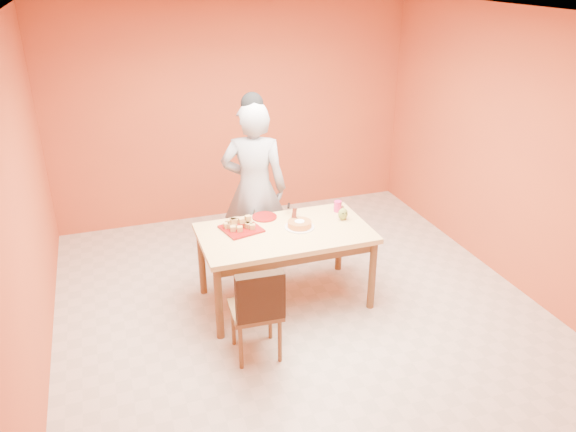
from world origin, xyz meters
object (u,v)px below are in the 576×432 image
object	(u,v)px
dining_chair	(256,308)
person	(254,189)
red_dinner_plate	(265,217)
checker_tin	(339,208)
dining_table	(285,240)
pastry_platter	(241,229)
sponge_cake	(300,224)
magenta_glass	(338,206)
egg_ornament	(343,214)

from	to	relation	value
dining_chair	person	world-z (taller)	person
red_dinner_plate	checker_tin	size ratio (longest dim) A/B	2.52
person	checker_tin	distance (m)	0.89
dining_table	person	world-z (taller)	person
dining_chair	person	bearing A→B (deg)	77.49
pastry_platter	red_dinner_plate	size ratio (longest dim) A/B	1.37
person	pastry_platter	world-z (taller)	person
dining_chair	sponge_cake	bearing A→B (deg)	51.98
magenta_glass	red_dinner_plate	bearing A→B (deg)	172.60
red_dinner_plate	sponge_cake	size ratio (longest dim) A/B	1.07
dining_chair	egg_ornament	size ratio (longest dim) A/B	7.28
dining_chair	red_dinner_plate	distance (m)	1.18
dining_chair	magenta_glass	world-z (taller)	dining_chair
sponge_cake	magenta_glass	bearing A→B (deg)	25.06
magenta_glass	checker_tin	xyz separation A→B (m)	(0.03, 0.04, -0.04)
checker_tin	sponge_cake	bearing A→B (deg)	-152.87
checker_tin	magenta_glass	bearing A→B (deg)	-131.24
dining_table	red_dinner_plate	distance (m)	0.38
person	pastry_platter	distance (m)	0.65
dining_table	checker_tin	distance (m)	0.75
sponge_cake	egg_ornament	size ratio (longest dim) A/B	1.87
pastry_platter	sponge_cake	bearing A→B (deg)	-14.11
dining_chair	red_dinner_plate	size ratio (longest dim) A/B	3.64
dining_chair	pastry_platter	bearing A→B (deg)	85.78
sponge_cake	egg_ornament	xyz separation A→B (m)	(0.46, 0.03, 0.02)
pastry_platter	magenta_glass	distance (m)	1.03
dining_table	red_dinner_plate	world-z (taller)	red_dinner_plate
dining_chair	egg_ornament	xyz separation A→B (m)	(1.11, 0.77, 0.36)
egg_ornament	magenta_glass	bearing A→B (deg)	60.47
checker_tin	dining_chair	bearing A→B (deg)	-139.25
red_dinner_plate	checker_tin	xyz separation A→B (m)	(0.78, -0.06, 0.01)
dining_chair	checker_tin	xyz separation A→B (m)	(1.17, 1.01, 0.31)
dining_chair	checker_tin	world-z (taller)	dining_chair
pastry_platter	checker_tin	world-z (taller)	checker_tin
person	sponge_cake	distance (m)	0.75
dining_table	person	xyz separation A→B (m)	(-0.09, 0.72, 0.26)
red_dinner_plate	sponge_cake	xyz separation A→B (m)	(0.25, -0.33, 0.03)
sponge_cake	dining_table	bearing A→B (deg)	-171.14
sponge_cake	magenta_glass	world-z (taller)	magenta_glass
dining_table	red_dinner_plate	size ratio (longest dim) A/B	6.54
sponge_cake	magenta_glass	xyz separation A→B (m)	(0.49, 0.23, 0.02)
person	egg_ornament	size ratio (longest dim) A/B	15.06
person	egg_ornament	distance (m)	0.98
dining_table	sponge_cake	size ratio (longest dim) A/B	7.01
dining_chair	checker_tin	distance (m)	1.58
dining_chair	magenta_glass	bearing A→B (deg)	43.58
dining_table	magenta_glass	world-z (taller)	magenta_glass
dining_table	pastry_platter	distance (m)	0.43
dining_chair	person	xyz separation A→B (m)	(0.40, 1.44, 0.46)
dining_table	dining_chair	xyz separation A→B (m)	(-0.49, -0.72, -0.20)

